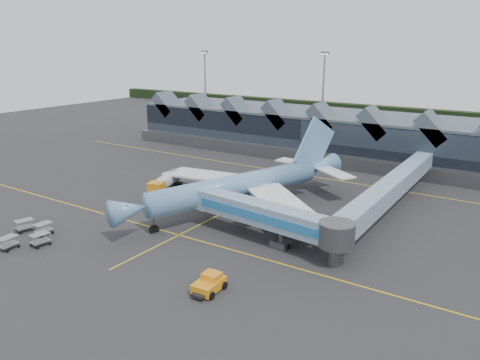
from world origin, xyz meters
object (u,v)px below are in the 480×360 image
Objects in this scene: main_airliner at (243,185)px; pushback_tug at (209,284)px; fuel_truck at (166,182)px; jet_bridge at (275,218)px.

pushback_tug is (10.54, -22.74, -3.10)m from main_airliner.
main_airliner is at bearing 111.73° from pushback_tug.
fuel_truck is 34.52m from pushback_tug.
fuel_truck is at bearing 167.59° from jet_bridge.
pushback_tug is (0.06, -13.69, -2.77)m from jet_bridge.
main_airliner reaches higher than jet_bridge.
main_airliner reaches higher than fuel_truck.
jet_bridge reaches higher than fuel_truck.
jet_bridge is 27.58m from fuel_truck.
main_airliner is 13.84m from jet_bridge.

